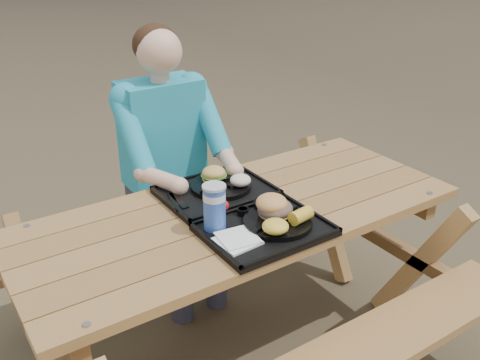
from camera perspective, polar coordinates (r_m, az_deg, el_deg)
ground at (r=2.60m, az=0.00°, el=-17.81°), size 60.00×60.00×0.00m
picnic_table at (r=2.36m, az=0.00°, el=-11.15°), size 1.80×1.49×0.75m
tray_near at (r=1.99m, az=2.68°, el=-5.37°), size 0.45×0.35×0.02m
tray_far at (r=2.27m, az=-2.55°, el=-1.35°), size 0.45×0.35×0.02m
plate_near at (r=2.01m, az=4.05°, el=-4.49°), size 0.26×0.26×0.02m
plate_far at (r=2.28m, az=-2.05°, el=-0.62°), size 0.26×0.26×0.02m
napkin_stack at (r=1.90m, az=-0.33°, el=-6.46°), size 0.15×0.15×0.02m
soda_cup at (r=1.95m, az=-2.73°, el=-3.03°), size 0.08×0.08×0.17m
condiment_bbq at (r=2.07m, az=0.31°, el=-3.38°), size 0.04×0.04×0.03m
condiment_mustard at (r=2.10m, az=2.15°, el=-2.77°), size 0.05×0.05×0.03m
sandwich at (r=2.00m, az=3.80°, el=-2.10°), size 0.13×0.13×0.13m
mac_cheese at (r=1.91m, az=3.80°, el=-4.96°), size 0.10×0.10×0.05m
corn_cob at (r=1.99m, az=6.52°, el=-3.80°), size 0.10×0.10×0.05m
cutlery_far at (r=2.19m, az=-6.64°, el=-2.12°), size 0.04×0.16×0.01m
burger at (r=2.29m, az=-2.81°, el=1.09°), size 0.10×0.10×0.09m
baked_beans at (r=2.19m, az=-2.74°, el=-0.83°), size 0.09×0.09×0.04m
potato_salad at (r=2.25m, az=0.05°, el=-0.02°), size 0.09×0.09×0.05m
diner at (r=2.72m, az=-7.86°, el=0.35°), size 0.48×0.84×1.28m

